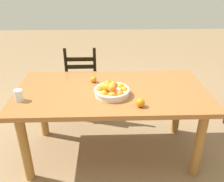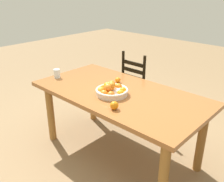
{
  "view_description": "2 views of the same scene",
  "coord_description": "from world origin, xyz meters",
  "px_view_note": "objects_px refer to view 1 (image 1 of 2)",
  "views": [
    {
      "loc": [
        -0.06,
        -2.02,
        1.75
      ],
      "look_at": [
        0.0,
        -0.11,
        0.79
      ],
      "focal_mm": 38.43,
      "sensor_mm": 36.0,
      "label": 1
    },
    {
      "loc": [
        1.53,
        -1.75,
        1.76
      ],
      "look_at": [
        0.0,
        -0.11,
        0.79
      ],
      "focal_mm": 40.12,
      "sensor_mm": 36.0,
      "label": 2
    }
  ],
  "objects_px": {
    "chair_near_window": "(82,83)",
    "orange_loose_1": "(140,103)",
    "fruit_bowl": "(112,90)",
    "dining_table": "(112,99)",
    "drinking_glass": "(19,95)",
    "orange_loose_0": "(94,79)"
  },
  "relations": [
    {
      "from": "fruit_bowl",
      "to": "orange_loose_1",
      "type": "height_order",
      "value": "fruit_bowl"
    },
    {
      "from": "orange_loose_0",
      "to": "fruit_bowl",
      "type": "bearing_deg",
      "value": -59.15
    },
    {
      "from": "orange_loose_0",
      "to": "chair_near_window",
      "type": "bearing_deg",
      "value": 105.86
    },
    {
      "from": "dining_table",
      "to": "orange_loose_0",
      "type": "height_order",
      "value": "orange_loose_0"
    },
    {
      "from": "chair_near_window",
      "to": "orange_loose_1",
      "type": "height_order",
      "value": "chair_near_window"
    },
    {
      "from": "fruit_bowl",
      "to": "drinking_glass",
      "type": "height_order",
      "value": "fruit_bowl"
    },
    {
      "from": "orange_loose_1",
      "to": "chair_near_window",
      "type": "bearing_deg",
      "value": 117.37
    },
    {
      "from": "dining_table",
      "to": "orange_loose_0",
      "type": "bearing_deg",
      "value": 134.91
    },
    {
      "from": "drinking_glass",
      "to": "orange_loose_1",
      "type": "bearing_deg",
      "value": -7.56
    },
    {
      "from": "chair_near_window",
      "to": "fruit_bowl",
      "type": "distance_m",
      "value": 1.03
    },
    {
      "from": "orange_loose_0",
      "to": "orange_loose_1",
      "type": "xyz_separation_m",
      "value": [
        0.4,
        -0.5,
        0.01
      ]
    },
    {
      "from": "dining_table",
      "to": "drinking_glass",
      "type": "bearing_deg",
      "value": -167.01
    },
    {
      "from": "orange_loose_0",
      "to": "orange_loose_1",
      "type": "bearing_deg",
      "value": -51.05
    },
    {
      "from": "fruit_bowl",
      "to": "orange_loose_1",
      "type": "distance_m",
      "value": 0.31
    },
    {
      "from": "dining_table",
      "to": "drinking_glass",
      "type": "distance_m",
      "value": 0.84
    },
    {
      "from": "chair_near_window",
      "to": "fruit_bowl",
      "type": "bearing_deg",
      "value": 110.54
    },
    {
      "from": "orange_loose_0",
      "to": "drinking_glass",
      "type": "bearing_deg",
      "value": -150.1
    },
    {
      "from": "chair_near_window",
      "to": "orange_loose_1",
      "type": "xyz_separation_m",
      "value": [
        0.58,
        -1.11,
        0.33
      ]
    },
    {
      "from": "fruit_bowl",
      "to": "drinking_glass",
      "type": "bearing_deg",
      "value": -174.76
    },
    {
      "from": "orange_loose_0",
      "to": "orange_loose_1",
      "type": "relative_size",
      "value": 0.82
    },
    {
      "from": "chair_near_window",
      "to": "orange_loose_1",
      "type": "distance_m",
      "value": 1.3
    },
    {
      "from": "orange_loose_1",
      "to": "drinking_glass",
      "type": "distance_m",
      "value": 1.04
    }
  ]
}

